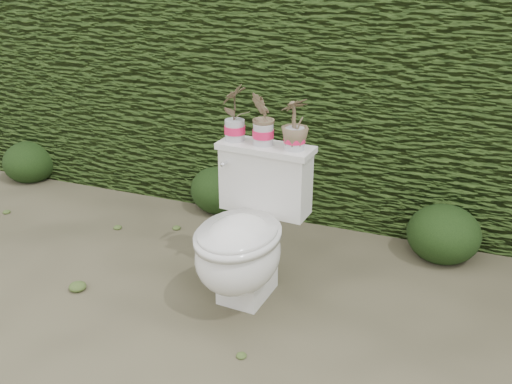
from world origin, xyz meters
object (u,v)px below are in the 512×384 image
at_px(potted_plant_left, 235,113).
at_px(potted_plant_right, 295,125).
at_px(potted_plant_center, 263,120).
at_px(toilet, 245,237).

bearing_deg(potted_plant_left, potted_plant_right, 100.51).
bearing_deg(potted_plant_right, potted_plant_center, -59.79).
xyz_separation_m(potted_plant_left, potted_plant_right, (0.34, -0.02, -0.02)).
distance_m(potted_plant_left, potted_plant_right, 0.34).
bearing_deg(potted_plant_right, potted_plant_left, -59.79).
bearing_deg(potted_plant_center, toilet, -19.85).
bearing_deg(toilet, potted_plant_right, 56.59).
relative_size(potted_plant_center, potted_plant_right, 1.04).
distance_m(toilet, potted_plant_right, 0.62).
bearing_deg(potted_plant_left, toilet, 47.10).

